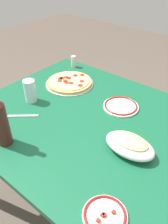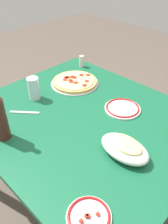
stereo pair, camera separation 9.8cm
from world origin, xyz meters
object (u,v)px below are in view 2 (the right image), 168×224
(baked_pasta_dish, at_px, (125,147))
(water_glass, at_px, (34,88))
(dining_table, at_px, (84,132))
(pepperoni_pizza, at_px, (75,82))
(side_plate_near, at_px, (89,216))
(spice_shaker, at_px, (82,61))
(side_plate_far, at_px, (123,108))

(baked_pasta_dish, relative_size, water_glass, 1.74)
(baked_pasta_dish, distance_m, water_glass, 0.68)
(baked_pasta_dish, bearing_deg, dining_table, -12.62)
(pepperoni_pizza, xyz_separation_m, side_plate_near, (-0.73, 0.62, -0.01))
(pepperoni_pizza, xyz_separation_m, water_glass, (0.04, 0.30, 0.05))
(side_plate_near, bearing_deg, baked_pasta_dish, -73.75)
(pepperoni_pizza, distance_m, spice_shaker, 0.28)
(water_glass, distance_m, side_plate_near, 0.84)
(side_plate_near, bearing_deg, water_glass, -22.76)
(baked_pasta_dish, bearing_deg, water_glass, 0.57)
(water_glass, bearing_deg, pepperoni_pizza, -98.43)
(baked_pasta_dish, distance_m, side_plate_far, 0.35)
(spice_shaker, bearing_deg, side_plate_near, 136.35)
(baked_pasta_dish, xyz_separation_m, side_plate_far, (0.22, -0.28, -0.03))
(dining_table, height_order, side_plate_near, side_plate_near)
(dining_table, bearing_deg, side_plate_near, 136.35)
(baked_pasta_dish, bearing_deg, side_plate_near, 106.25)
(water_glass, bearing_deg, dining_table, -167.07)
(side_plate_far, bearing_deg, spice_shaker, -22.57)
(baked_pasta_dish, xyz_separation_m, water_glass, (0.68, 0.01, 0.03))
(water_glass, relative_size, spice_shaker, 1.59)
(side_plate_near, height_order, spice_shaker, spice_shaker)
(side_plate_far, bearing_deg, side_plate_near, 117.15)
(baked_pasta_dish, bearing_deg, spice_shaker, -33.11)
(side_plate_near, bearing_deg, pepperoni_pizza, -40.52)
(dining_table, xyz_separation_m, water_glass, (0.35, 0.08, 0.18))
(water_glass, distance_m, side_plate_far, 0.55)
(pepperoni_pizza, relative_size, side_plate_near, 2.02)
(water_glass, xyz_separation_m, spice_shaker, (0.12, -0.52, -0.03))
(spice_shaker, bearing_deg, dining_table, 136.35)
(dining_table, distance_m, baked_pasta_dish, 0.37)
(baked_pasta_dish, relative_size, side_plate_near, 1.49)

